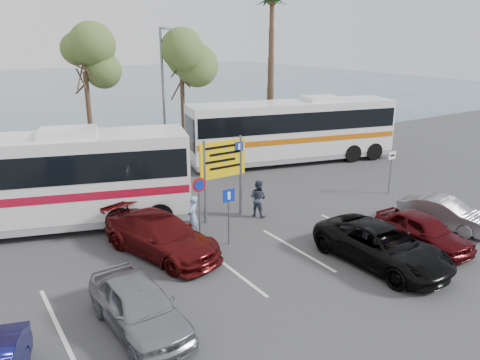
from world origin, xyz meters
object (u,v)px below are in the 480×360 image
direction_sign (223,165)px  coach_bus_right (292,133)px  street_lamp_right (164,88)px  coach_bus_left (21,186)px  pedestrian_near (193,217)px  car_silver_b (445,213)px  car_silver_a (139,306)px  suv_black (382,246)px  car_maroon (161,235)px  pedestrian_far (258,198)px  car_red (423,231)px

direction_sign → coach_bus_right: bearing=34.2°
street_lamp_right → coach_bus_right: street_lamp_right is taller
coach_bus_left → pedestrian_near: size_ratio=7.88×
car_silver_b → pedestrian_near: size_ratio=2.20×
direction_sign → car_silver_a: 8.52m
suv_black → coach_bus_right: bearing=62.3°
direction_sign → suv_black: bearing=-69.9°
coach_bus_left → pedestrian_near: 7.06m
car_silver_a → car_maroon: size_ratio=0.83×
street_lamp_right → pedestrian_far: bearing=-92.9°
pedestrian_near → street_lamp_right: bearing=-152.4°
street_lamp_right → coach_bus_left: bearing=-143.5°
pedestrian_far → car_red: bearing=-174.3°
coach_bus_left → car_silver_a: bearing=-81.2°
coach_bus_right → pedestrian_far: bearing=-137.9°
car_silver_a → car_silver_b: 13.37m
car_silver_b → coach_bus_left: bearing=135.3°
car_red → suv_black: suv_black is taller
car_red → pedestrian_far: pedestrian_far is taller
direction_sign → pedestrian_far: size_ratio=2.15×
coach_bus_left → car_silver_b: size_ratio=3.58×
coach_bus_right → car_silver_a: coach_bus_right is taller
pedestrian_far → coach_bus_right: bearing=-71.9°
car_red → car_silver_b: size_ratio=1.02×
car_silver_a → car_maroon: 4.60m
suv_black → pedestrian_near: pedestrian_near is taller
coach_bus_left → car_silver_a: 9.17m
coach_bus_left → car_silver_b: bearing=-31.9°
coach_bus_right → car_silver_a: 18.62m
car_maroon → car_red: 9.84m
car_silver_a → pedestrian_near: size_ratio=2.44×
car_silver_b → street_lamp_right: bearing=95.2°
direction_sign → car_silver_a: bearing=-137.1°
direction_sign → pedestrian_near: direction_sign is taller
street_lamp_right → coach_bus_right: 8.39m
car_silver_a → suv_black: bearing=-9.4°
car_silver_b → pedestrian_far: 7.87m
coach_bus_right → direction_sign: bearing=-145.8°
car_maroon → pedestrian_near: bearing=6.9°
car_maroon → suv_black: bearing=-55.3°
car_silver_b → car_silver_a: bearing=166.3°
street_lamp_right → car_maroon: size_ratio=1.58×
coach_bus_right → pedestrian_near: (-10.53, -6.81, -1.02)m
street_lamp_right → car_maroon: street_lamp_right is taller
car_maroon → pedestrian_far: bearing=-3.9°
car_silver_a → suv_black: (8.57, -1.02, -0.01)m
direction_sign → coach_bus_left: 8.21m
coach_bus_right → car_maroon: 14.41m
car_maroon → pedestrian_near: 1.85m
coach_bus_left → car_maroon: (3.79, -5.05, -1.19)m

